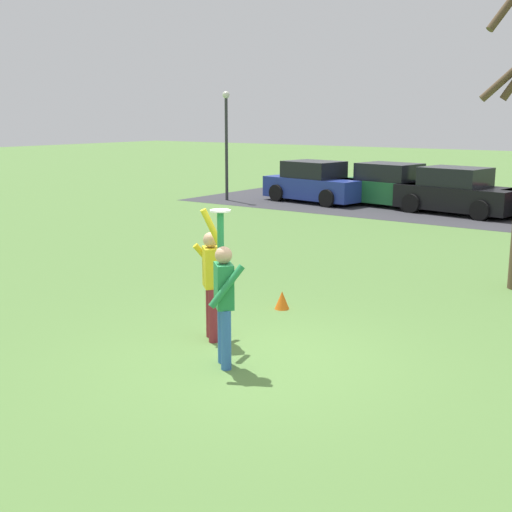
% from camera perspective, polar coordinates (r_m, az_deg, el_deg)
% --- Properties ---
extents(ground_plane, '(120.00, 120.00, 0.00)m').
position_cam_1_polar(ground_plane, '(9.45, -0.28, -8.79)').
color(ground_plane, '#567F3D').
extents(person_catcher, '(0.56, 0.56, 2.08)m').
position_cam_1_polar(person_catcher, '(8.94, -2.74, -3.39)').
color(person_catcher, '#3366B7').
rests_on(person_catcher, ground_plane).
extents(person_defender, '(0.65, 0.65, 2.05)m').
position_cam_1_polar(person_defender, '(10.02, -3.82, -1.74)').
color(person_defender, maroon).
rests_on(person_defender, ground_plane).
extents(frisbee_disc, '(0.28, 0.28, 0.02)m').
position_cam_1_polar(frisbee_disc, '(8.93, -3.05, 3.86)').
color(frisbee_disc, white).
rests_on(frisbee_disc, person_catcher).
extents(parked_car_blue, '(4.32, 2.50, 1.59)m').
position_cam_1_polar(parked_car_blue, '(26.54, 5.08, 6.16)').
color(parked_car_blue, '#233893').
rests_on(parked_car_blue, ground_plane).
extents(parked_car_green, '(4.32, 2.50, 1.59)m').
position_cam_1_polar(parked_car_green, '(25.75, 11.41, 5.80)').
color(parked_car_green, '#1E6633').
rests_on(parked_car_green, ground_plane).
extents(parked_car_black, '(4.32, 2.50, 1.59)m').
position_cam_1_polar(parked_car_black, '(24.25, 16.71, 5.17)').
color(parked_car_black, black).
rests_on(parked_car_black, ground_plane).
extents(lamppost_by_lot, '(0.28, 0.28, 4.26)m').
position_cam_1_polar(lamppost_by_lot, '(26.89, -2.53, 10.23)').
color(lamppost_by_lot, '#2D2D33').
rests_on(lamppost_by_lot, ground_plane).
extents(field_cone_orange, '(0.26, 0.26, 0.32)m').
position_cam_1_polar(field_cone_orange, '(11.80, 2.22, -3.76)').
color(field_cone_orange, orange).
rests_on(field_cone_orange, ground_plane).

